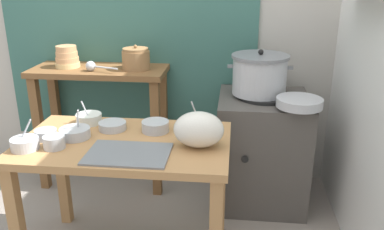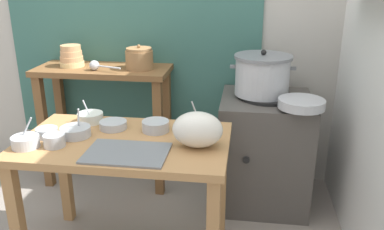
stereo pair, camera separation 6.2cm
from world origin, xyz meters
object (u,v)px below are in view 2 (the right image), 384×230
Objects in this scene: prep_bowl_6 at (90,117)px; prep_bowl_7 at (47,132)px; prep_table at (125,158)px; prep_bowl_5 at (54,140)px; bowl_stack_enamel at (71,57)px; prep_bowl_0 at (25,141)px; serving_tray at (127,153)px; steamer_pot at (262,75)px; prep_bowl_1 at (113,125)px; back_shelf_table at (105,97)px; prep_bowl_2 at (156,125)px; prep_bowl_4 at (197,121)px; clay_pot at (139,59)px; ladle at (95,65)px; prep_bowl_3 at (76,131)px; plastic_bag at (198,130)px; stove_block at (264,150)px.

prep_bowl_6 reaches higher than prep_bowl_7.
prep_table is 10.17× the size of prep_bowl_5.
bowl_stack_enamel is 1.15× the size of prep_bowl_0.
prep_table is 2.75× the size of serving_tray.
steamer_pot reaches higher than prep_bowl_7.
prep_bowl_1 is 1.33× the size of prep_bowl_7.
back_shelf_table reaches higher than prep_bowl_2.
bowl_stack_enamel is at bearing 148.59° from prep_bowl_4.
prep_bowl_6 is at bearing 168.66° from prep_bowl_2.
steamer_pot is at bearing -7.34° from clay_pot.
prep_bowl_5 is (-0.39, 0.04, 0.03)m from serving_tray.
ladle is at bearing -24.83° from bowl_stack_enamel.
steamer_pot is at bearing 35.84° from prep_bowl_3.
serving_tray is 0.36m from prep_bowl_1.
prep_bowl_6 is (-0.99, -0.50, -0.16)m from steamer_pot.
serving_tray is (0.48, -0.91, -0.21)m from ladle.
steamer_pot is 2.45× the size of bowl_stack_enamel.
serving_tray is at bearing -49.52° from prep_bowl_6.
ladle is 0.79m from prep_bowl_7.
plastic_bag is 0.32m from prep_bowl_2.
prep_bowl_4 is (-0.04, 0.27, -0.06)m from plastic_bag.
stove_block is 4.50× the size of bowl_stack_enamel.
prep_bowl_6 is at bearing 158.78° from plastic_bag.
prep_bowl_0 is (-1.19, -0.89, -0.16)m from steamer_pot.
prep_bowl_4 is at bearing -38.19° from back_shelf_table.
prep_bowl_6 reaches higher than prep_table.
prep_bowl_6 reaches higher than serving_tray.
back_shelf_table is 0.97m from prep_bowl_5.
prep_bowl_7 is at bearing -75.96° from bowl_stack_enamel.
back_shelf_table is 5.95× the size of prep_bowl_3.
prep_table is 0.44m from plastic_bag.
prep_table is at bearing -60.55° from ladle.
stove_block is at bearing 51.36° from serving_tray.
prep_bowl_3 is (0.36, -0.83, -0.22)m from bowl_stack_enamel.
plastic_bag reaches higher than prep_bowl_4.
ladle is 1.06m from serving_tray.
steamer_pot is 0.84m from prep_bowl_2.
prep_bowl_2 is at bearing -135.04° from steamer_pot.
ladle is 0.94m from prep_bowl_4.
prep_bowl_1 is 1.04× the size of prep_bowl_6.
bowl_stack_enamel reaches higher than prep_bowl_1.
clay_pot is (0.27, 0.00, 0.29)m from back_shelf_table.
prep_bowl_0 is (-0.85, -0.13, -0.06)m from plastic_bag.
clay_pot is at bearing 17.60° from ladle.
clay_pot is 1.29× the size of prep_bowl_0.
prep_bowl_1 is 0.99× the size of prep_bowl_4.
prep_bowl_0 is 0.91m from prep_bowl_4.
prep_bowl_7 is at bearing -161.08° from prep_bowl_4.
prep_bowl_4 is 1.34× the size of prep_bowl_7.
steamer_pot is at bearing 33.37° from prep_bowl_7.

